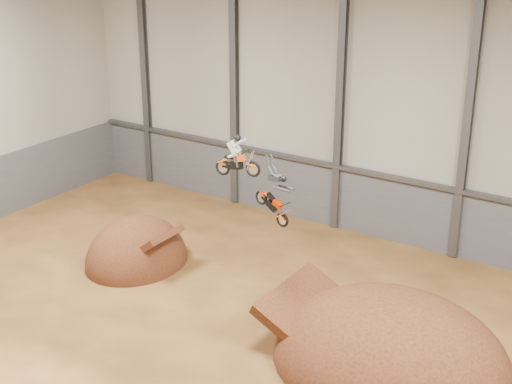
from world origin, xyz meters
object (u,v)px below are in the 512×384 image
landing_ramp (389,363)px  fmx_rider_b (269,188)px  fmx_rider_a (238,154)px  takeoff_ramp (137,262)px

landing_ramp → fmx_rider_b: fmx_rider_b is taller
fmx_rider_b → fmx_rider_a: bearing=155.4°
fmx_rider_a → fmx_rider_b: 3.39m
landing_ramp → fmx_rider_a: size_ratio=4.26×
landing_ramp → fmx_rider_b: 8.14m
takeoff_ramp → landing_ramp: bearing=-4.6°
takeoff_ramp → fmx_rider_b: bearing=-11.6°
landing_ramp → fmx_rider_b: (-5.04, -0.70, 6.35)m
takeoff_ramp → fmx_rider_a: (6.09, 0.13, 6.70)m
takeoff_ramp → fmx_rider_b: size_ratio=2.23×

